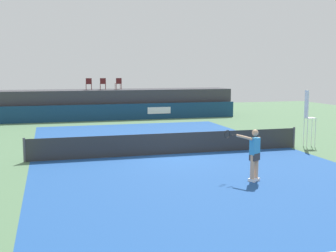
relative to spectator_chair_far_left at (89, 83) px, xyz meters
name	(u,v)px	position (x,y,z in m)	size (l,w,h in m)	color
ground_plane	(155,143)	(2.18, -12.09, -2.69)	(48.00, 48.00, 0.00)	#4C704C
court_inner	(171,154)	(2.18, -15.09, -2.69)	(12.00, 22.00, 0.00)	#1C478C
sponsor_wall	(121,112)	(2.19, -1.59, -2.09)	(18.00, 0.22, 1.20)	navy
spectator_platform	(117,104)	(2.18, 0.21, -1.59)	(18.00, 2.80, 2.20)	#38383D
spectator_chair_far_left	(89,83)	(0.00, 0.00, 0.00)	(0.46, 0.46, 0.89)	#561919
spectator_chair_left	(103,83)	(1.07, 0.02, 0.00)	(0.48, 0.48, 0.89)	#561919
spectator_chair_center	(118,83)	(2.27, 0.01, 0.00)	(0.47, 0.47, 0.89)	#561919
umpire_chair	(308,114)	(9.13, -15.07, -1.11)	(0.51, 0.51, 2.76)	white
tennis_net	(171,144)	(2.18, -15.09, -2.22)	(12.40, 0.02, 0.95)	#2D2D2D
net_post_near	(24,150)	(-4.02, -15.09, -2.19)	(0.10, 0.10, 1.00)	#4C4C51
net_post_far	(294,137)	(8.38, -15.09, -2.19)	(0.10, 0.10, 1.00)	#4C4C51
tennis_player	(254,153)	(3.61, -20.32, -1.73)	(1.08, 1.02, 1.77)	white
tennis_ball	(196,135)	(5.09, -10.22, -2.66)	(0.07, 0.07, 0.07)	#D8EA33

